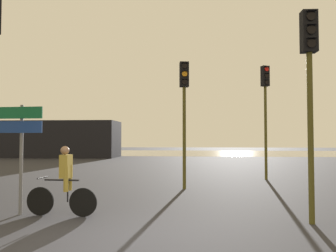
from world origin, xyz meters
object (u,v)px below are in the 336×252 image
Objects in this scene: distant_building at (41,139)px; traffic_light_near_right at (310,75)px; traffic_light_far_right at (265,101)px; cyclist at (64,181)px; traffic_light_center at (184,101)px; direction_sign_post at (21,139)px.

traffic_light_near_right reaches higher than distant_building.
traffic_light_far_right reaches higher than cyclist.
traffic_light_center is 1.75× the size of direction_sign_post.
traffic_light_center is 5.82m from direction_sign_post.
direction_sign_post is at bearing -65.52° from distant_building.
traffic_light_near_right is 0.91× the size of traffic_light_far_right.
cyclist is at bearing -179.05° from direction_sign_post.
traffic_light_center is 2.66× the size of cyclist.
traffic_light_near_right is at bearing 63.22° from traffic_light_far_right.
traffic_light_far_right reaches higher than direction_sign_post.
traffic_light_center reaches higher than direction_sign_post.
traffic_light_near_right reaches higher than cyclist.
distant_building is 3.26× the size of traffic_light_near_right.
distant_building is at bearing -63.29° from traffic_light_far_right.
traffic_light_center is at bearing -127.98° from direction_sign_post.
traffic_light_far_right is at bearing -41.88° from distant_building.
distant_building is 24.01m from traffic_light_far_right.
traffic_light_near_right is at bearing -179.01° from direction_sign_post.
distant_building is at bearing -61.83° from traffic_light_center.
distant_building is 25.46m from direction_sign_post.
traffic_light_center is 0.91× the size of traffic_light_far_right.
direction_sign_post is (10.55, -23.17, 0.07)m from distant_building.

